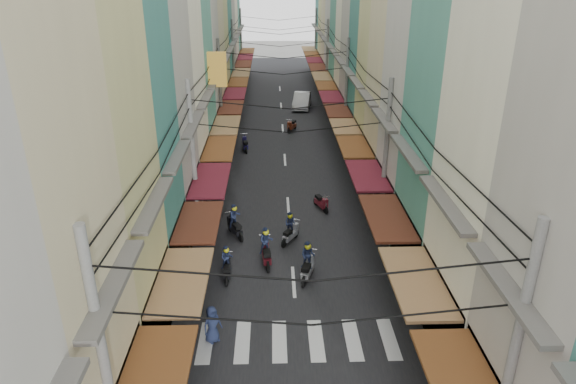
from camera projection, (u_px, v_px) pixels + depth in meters
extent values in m
plane|color=slate|center=(292.00, 259.00, 25.03)|extent=(160.00, 160.00, 0.00)
cube|color=black|center=(283.00, 135.00, 43.32)|extent=(10.00, 80.00, 0.02)
cube|color=slate|center=(206.00, 136.00, 43.14)|extent=(3.00, 80.00, 0.06)
cube|color=slate|center=(360.00, 134.00, 43.49)|extent=(3.00, 80.00, 0.06)
cube|color=silver|center=(206.00, 342.00, 19.44)|extent=(0.55, 2.40, 0.01)
cube|color=silver|center=(243.00, 342.00, 19.48)|extent=(0.55, 2.40, 0.01)
cube|color=silver|center=(279.00, 341.00, 19.52)|extent=(0.55, 2.40, 0.01)
cube|color=silver|center=(316.00, 340.00, 19.56)|extent=(0.55, 2.40, 0.01)
cube|color=silver|center=(353.00, 339.00, 19.59)|extent=(0.55, 2.40, 0.01)
cube|color=silver|center=(389.00, 339.00, 19.63)|extent=(0.55, 2.40, 0.01)
cube|color=brown|center=(154.00, 379.00, 13.67)|extent=(1.80, 4.34, 0.12)
cube|color=#595651|center=(114.00, 285.00, 12.44)|extent=(0.50, 4.24, 0.15)
cube|color=#C2BC79|center=(43.00, 149.00, 15.89)|extent=(6.00, 4.70, 15.81)
cube|color=black|center=(144.00, 314.00, 18.50)|extent=(1.20, 4.52, 3.20)
cube|color=olive|center=(182.00, 280.00, 17.98)|extent=(1.80, 4.33, 0.12)
cube|color=#595651|center=(154.00, 203.00, 16.75)|extent=(0.50, 4.23, 0.15)
cube|color=#387B71|center=(83.00, 67.00, 19.32)|extent=(6.00, 4.30, 19.25)
cube|color=black|center=(167.00, 251.00, 22.62)|extent=(1.20, 4.13, 3.20)
cube|color=#542618|center=(199.00, 222.00, 22.10)|extent=(1.80, 3.96, 0.12)
cube|color=#595651|center=(178.00, 156.00, 20.87)|extent=(0.50, 3.87, 0.15)
cube|color=#A8A399|center=(115.00, 29.00, 23.30)|extent=(6.00, 5.14, 20.93)
cube|color=black|center=(184.00, 205.00, 26.94)|extent=(1.20, 4.94, 3.20)
cube|color=maroon|center=(211.00, 180.00, 26.42)|extent=(1.80, 4.73, 0.12)
cube|color=#595651|center=(194.00, 124.00, 25.19)|extent=(0.50, 4.63, 0.15)
cube|color=#EFE9CA|center=(144.00, 52.00, 28.62)|extent=(6.00, 4.95, 17.43)
cube|color=black|center=(196.00, 170.00, 31.55)|extent=(1.20, 4.75, 3.20)
cube|color=brown|center=(220.00, 148.00, 31.03)|extent=(1.80, 4.56, 0.12)
cube|color=#595651|center=(206.00, 99.00, 29.80)|extent=(0.50, 4.46, 0.15)
cube|color=#4C9480|center=(162.00, 49.00, 33.39)|extent=(6.00, 4.99, 16.32)
cube|color=black|center=(206.00, 144.00, 36.10)|extent=(1.20, 4.80, 3.20)
cube|color=olive|center=(226.00, 125.00, 35.58)|extent=(1.80, 4.60, 0.12)
cube|color=#595651|center=(214.00, 82.00, 34.35)|extent=(0.50, 4.50, 0.15)
cube|color=black|center=(213.00, 125.00, 40.51)|extent=(1.20, 4.46, 3.20)
cube|color=#542618|center=(231.00, 108.00, 39.99)|extent=(1.80, 4.27, 0.12)
cube|color=#595651|center=(221.00, 69.00, 38.76)|extent=(0.50, 4.18, 0.15)
cube|color=beige|center=(183.00, 4.00, 41.30)|extent=(6.00, 4.89, 20.58)
cube|color=black|center=(219.00, 110.00, 44.87)|extent=(1.20, 4.70, 3.20)
cube|color=maroon|center=(235.00, 94.00, 44.35)|extent=(1.80, 4.50, 0.12)
cube|color=#595651|center=(226.00, 58.00, 43.12)|extent=(0.50, 4.40, 0.15)
cube|color=#C2BC79|center=(192.00, 13.00, 46.04)|extent=(6.00, 4.52, 18.44)
cube|color=black|center=(223.00, 97.00, 49.18)|extent=(1.20, 4.34, 3.20)
cube|color=brown|center=(238.00, 82.00, 48.66)|extent=(1.80, 4.16, 0.12)
cube|color=#595651|center=(230.00, 50.00, 47.43)|extent=(0.50, 4.07, 0.15)
cube|color=black|center=(227.00, 86.00, 53.62)|extent=(1.20, 4.99, 3.20)
cube|color=olive|center=(241.00, 73.00, 53.10)|extent=(1.80, 4.78, 0.12)
cube|color=#595651|center=(233.00, 43.00, 51.87)|extent=(0.50, 4.68, 0.15)
cube|color=black|center=(231.00, 77.00, 58.26)|extent=(1.20, 4.74, 3.20)
cube|color=#542618|center=(243.00, 64.00, 57.73)|extent=(1.80, 4.55, 0.12)
cube|color=#595651|center=(237.00, 37.00, 56.51)|extent=(0.50, 4.45, 0.15)
cube|color=black|center=(234.00, 69.00, 62.78)|extent=(1.20, 4.76, 3.20)
cube|color=maroon|center=(245.00, 57.00, 62.26)|extent=(1.80, 4.56, 0.12)
cube|color=#595651|center=(239.00, 31.00, 61.03)|extent=(0.50, 4.46, 0.15)
cube|color=black|center=(236.00, 62.00, 67.36)|extent=(1.20, 4.84, 3.20)
cube|color=brown|center=(247.00, 51.00, 66.83)|extent=(1.80, 4.64, 0.12)
cube|color=#595651|center=(241.00, 27.00, 65.60)|extent=(0.50, 4.54, 0.15)
cube|color=brown|center=(217.00, 69.00, 33.07)|extent=(1.20, 0.40, 2.20)
cube|color=brown|center=(464.00, 384.00, 13.51)|extent=(1.80, 4.35, 0.12)
cube|color=#595651|center=(508.00, 288.00, 12.32)|extent=(0.50, 4.25, 0.15)
cube|color=black|center=(453.00, 313.00, 18.55)|extent=(1.20, 4.78, 3.20)
cube|color=olive|center=(416.00, 281.00, 17.94)|extent=(1.80, 4.58, 0.12)
cube|color=#595651|center=(445.00, 203.00, 16.75)|extent=(0.50, 4.48, 0.15)
cube|color=#4C9480|center=(491.00, 116.00, 20.80)|extent=(6.00, 5.03, 15.08)
cube|color=black|center=(417.00, 244.00, 23.13)|extent=(1.20, 4.83, 3.20)
cube|color=#542618|center=(387.00, 217.00, 22.52)|extent=(1.80, 4.63, 0.12)
cube|color=#595651|center=(408.00, 152.00, 21.33)|extent=(0.50, 4.53, 0.15)
cube|color=beige|center=(461.00, 19.00, 23.96)|extent=(6.00, 4.79, 21.66)
cube|color=black|center=(393.00, 199.00, 27.62)|extent=(1.20, 4.60, 3.20)
cube|color=maroon|center=(367.00, 175.00, 27.01)|extent=(1.80, 4.41, 0.12)
cube|color=#595651|center=(384.00, 120.00, 25.82)|extent=(0.50, 4.31, 0.15)
cube|color=beige|center=(431.00, 20.00, 28.41)|extent=(6.00, 4.52, 20.74)
cube|color=black|center=(377.00, 168.00, 31.88)|extent=(1.20, 4.34, 3.20)
cube|color=brown|center=(354.00, 147.00, 31.27)|extent=(1.80, 4.16, 0.12)
cube|color=#595651|center=(368.00, 98.00, 30.08)|extent=(0.50, 4.07, 0.15)
cube|color=#C2BC79|center=(407.00, 66.00, 33.70)|extent=(6.00, 4.12, 14.13)
cube|color=black|center=(365.00, 146.00, 35.83)|extent=(1.20, 3.96, 3.20)
cube|color=olive|center=(345.00, 127.00, 35.23)|extent=(1.80, 3.79, 0.12)
cube|color=#595651|center=(357.00, 83.00, 34.04)|extent=(0.50, 3.71, 0.15)
cube|color=#387B71|center=(395.00, 31.00, 36.88)|extent=(6.00, 4.40, 17.68)
cube|color=black|center=(356.00, 128.00, 39.73)|extent=(1.20, 4.23, 3.20)
cube|color=#542618|center=(338.00, 111.00, 39.13)|extent=(1.80, 4.05, 0.12)
cube|color=#595651|center=(348.00, 71.00, 37.94)|extent=(0.50, 3.96, 0.15)
cube|color=black|center=(348.00, 113.00, 43.87)|extent=(1.20, 4.45, 3.20)
cube|color=maroon|center=(331.00, 97.00, 43.26)|extent=(1.80, 4.26, 0.12)
cube|color=#595651|center=(340.00, 61.00, 42.07)|extent=(0.50, 4.17, 0.15)
cube|color=black|center=(342.00, 101.00, 47.82)|extent=(1.20, 3.84, 3.20)
cube|color=brown|center=(326.00, 86.00, 47.21)|extent=(1.80, 3.68, 0.12)
cube|color=#595651|center=(334.00, 53.00, 46.02)|extent=(0.50, 3.60, 0.15)
cube|color=black|center=(336.00, 90.00, 51.94)|extent=(1.20, 4.81, 3.20)
cube|color=olive|center=(322.00, 76.00, 51.33)|extent=(1.80, 4.61, 0.12)
cube|color=#595651|center=(329.00, 45.00, 50.14)|extent=(0.50, 4.51, 0.15)
cube|color=beige|center=(357.00, 0.00, 53.25)|extent=(6.00, 5.00, 19.71)
cube|color=black|center=(331.00, 80.00, 56.52)|extent=(1.20, 4.80, 3.20)
cube|color=#542618|center=(318.00, 67.00, 55.91)|extent=(1.80, 4.60, 0.12)
cube|color=#595651|center=(324.00, 39.00, 54.72)|extent=(0.50, 4.50, 0.15)
cube|color=beige|center=(350.00, 11.00, 58.09)|extent=(6.00, 4.32, 16.86)
cube|color=black|center=(327.00, 72.00, 60.78)|extent=(1.20, 4.15, 3.20)
cube|color=maroon|center=(314.00, 60.00, 60.17)|extent=(1.80, 3.97, 0.12)
cube|color=#595651|center=(321.00, 34.00, 58.98)|extent=(0.50, 3.89, 0.15)
cube|color=black|center=(323.00, 66.00, 64.73)|extent=(1.20, 4.16, 3.20)
cube|color=brown|center=(312.00, 54.00, 64.13)|extent=(1.80, 3.99, 0.12)
cube|color=#595651|center=(317.00, 29.00, 62.94)|extent=(0.50, 3.90, 0.15)
cube|color=#387B71|center=(340.00, 16.00, 66.76)|extent=(6.00, 4.88, 14.34)
cube|color=black|center=(320.00, 60.00, 68.94)|extent=(1.20, 4.68, 3.20)
cube|color=olive|center=(309.00, 49.00, 68.34)|extent=(1.80, 4.49, 0.12)
cube|color=#595651|center=(315.00, 25.00, 67.15)|extent=(0.50, 4.39, 0.15)
cylinder|color=gray|center=(107.00, 376.00, 12.27)|extent=(0.26, 0.26, 8.20)
cylinder|color=gray|center=(511.00, 367.00, 12.54)|extent=(0.26, 0.26, 8.20)
cylinder|color=gray|center=(193.00, 160.00, 25.99)|extent=(0.26, 0.26, 8.20)
cylinder|color=gray|center=(385.00, 158.00, 26.26)|extent=(0.26, 0.26, 8.20)
cylinder|color=gray|center=(220.00, 93.00, 39.71)|extent=(0.26, 0.26, 8.20)
cylinder|color=gray|center=(346.00, 92.00, 39.98)|extent=(0.26, 0.26, 8.20)
cylinder|color=gray|center=(233.00, 60.00, 53.43)|extent=(0.26, 0.26, 8.20)
cylinder|color=gray|center=(327.00, 60.00, 53.70)|extent=(0.26, 0.26, 8.20)
cylinder|color=gray|center=(241.00, 41.00, 67.15)|extent=(0.26, 0.26, 8.20)
cylinder|color=gray|center=(316.00, 41.00, 67.42)|extent=(0.26, 0.26, 8.20)
imported|color=silver|center=(302.00, 108.00, 51.82)|extent=(5.54, 2.78, 1.87)
imported|color=black|center=(460.00, 292.00, 22.49)|extent=(1.53, 0.92, 0.99)
cylinder|color=black|center=(267.00, 252.00, 25.12)|extent=(0.11, 0.56, 0.56)
cylinder|color=black|center=(266.00, 267.00, 23.85)|extent=(0.11, 0.56, 0.56)
cube|color=maroon|center=(266.00, 256.00, 24.42)|extent=(0.36, 1.23, 0.30)
cube|color=black|center=(266.00, 253.00, 24.04)|extent=(0.34, 0.59, 0.19)
cube|color=maroon|center=(266.00, 245.00, 24.85)|extent=(0.32, 0.30, 0.59)
imported|color=#202A4C|center=(266.00, 253.00, 24.36)|extent=(0.56, 0.40, 1.42)
sphere|color=gold|center=(266.00, 234.00, 23.93)|extent=(0.30, 0.30, 0.30)
cylinder|color=black|center=(290.00, 233.00, 27.00)|extent=(0.09, 0.49, 0.49)
cylinder|color=black|center=(290.00, 244.00, 25.88)|extent=(0.09, 0.49, 0.49)
cube|color=gray|center=(290.00, 236.00, 26.38)|extent=(0.32, 1.08, 0.26)
cube|color=black|center=(290.00, 233.00, 26.05)|extent=(0.30, 0.52, 0.17)
cube|color=gray|center=(290.00, 227.00, 26.77)|extent=(0.28, 0.26, 0.52)
imported|color=#202A4C|center=(290.00, 234.00, 26.33)|extent=(0.49, 0.35, 1.24)
sphere|color=gold|center=(290.00, 217.00, 25.95)|extent=(0.26, 0.26, 0.26)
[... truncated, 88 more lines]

